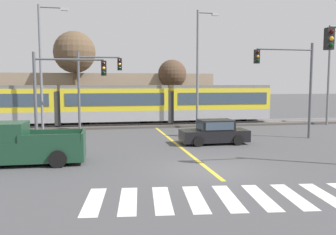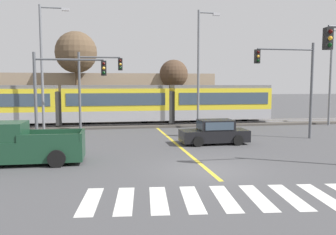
{
  "view_description": "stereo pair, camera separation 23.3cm",
  "coord_description": "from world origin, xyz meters",
  "px_view_note": "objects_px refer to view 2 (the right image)",
  "views": [
    {
      "loc": [
        -4.68,
        -14.66,
        3.79
      ],
      "look_at": [
        -0.39,
        7.53,
        1.6
      ],
      "focal_mm": 38.0,
      "sensor_mm": 36.0,
      "label": 1
    },
    {
      "loc": [
        -4.46,
        -14.7,
        3.79
      ],
      "look_at": [
        -0.39,
        7.53,
        1.6
      ],
      "focal_mm": 38.0,
      "sensor_mm": 36.0,
      "label": 2
    }
  ],
  "objects_px": {
    "light_rail_tram": "(116,103)",
    "street_lamp_east": "(333,70)",
    "bare_tree_east": "(174,74)",
    "traffic_light_mid_right": "(293,76)",
    "street_lamp_west": "(44,61)",
    "street_lamp_centre": "(200,63)",
    "bare_tree_west": "(76,53)",
    "sedan_crossing": "(214,133)",
    "pickup_truck": "(22,146)",
    "traffic_light_mid_left": "(61,84)",
    "traffic_light_far_left": "(94,80)"
  },
  "relations": [
    {
      "from": "bare_tree_west",
      "to": "bare_tree_east",
      "type": "relative_size",
      "value": 1.41
    },
    {
      "from": "pickup_truck",
      "to": "bare_tree_west",
      "type": "distance_m",
      "value": 19.57
    },
    {
      "from": "light_rail_tram",
      "to": "bare_tree_east",
      "type": "bearing_deg",
      "value": 40.7
    },
    {
      "from": "traffic_light_mid_right",
      "to": "street_lamp_east",
      "type": "height_order",
      "value": "street_lamp_east"
    },
    {
      "from": "light_rail_tram",
      "to": "street_lamp_east",
      "type": "xyz_separation_m",
      "value": [
        19.2,
        -2.6,
        2.9
      ]
    },
    {
      "from": "sedan_crossing",
      "to": "traffic_light_mid_left",
      "type": "height_order",
      "value": "traffic_light_mid_left"
    },
    {
      "from": "light_rail_tram",
      "to": "sedan_crossing",
      "type": "relative_size",
      "value": 6.66
    },
    {
      "from": "bare_tree_west",
      "to": "traffic_light_far_left",
      "type": "bearing_deg",
      "value": -78.23
    },
    {
      "from": "street_lamp_centre",
      "to": "bare_tree_west",
      "type": "xyz_separation_m",
      "value": [
        -10.44,
        7.44,
        1.35
      ]
    },
    {
      "from": "traffic_light_far_left",
      "to": "bare_tree_west",
      "type": "xyz_separation_m",
      "value": [
        -1.89,
        9.08,
        2.75
      ]
    },
    {
      "from": "light_rail_tram",
      "to": "street_lamp_west",
      "type": "bearing_deg",
      "value": -154.77
    },
    {
      "from": "traffic_light_mid_left",
      "to": "traffic_light_far_left",
      "type": "distance_m",
      "value": 5.24
    },
    {
      "from": "light_rail_tram",
      "to": "street_lamp_east",
      "type": "height_order",
      "value": "street_lamp_east"
    },
    {
      "from": "traffic_light_mid_right",
      "to": "bare_tree_east",
      "type": "distance_m",
      "value": 15.58
    },
    {
      "from": "traffic_light_far_left",
      "to": "street_lamp_west",
      "type": "xyz_separation_m",
      "value": [
        -3.78,
        1.89,
        1.46
      ]
    },
    {
      "from": "bare_tree_west",
      "to": "street_lamp_east",
      "type": "bearing_deg",
      "value": -17.48
    },
    {
      "from": "sedan_crossing",
      "to": "pickup_truck",
      "type": "height_order",
      "value": "pickup_truck"
    },
    {
      "from": "bare_tree_east",
      "to": "bare_tree_west",
      "type": "bearing_deg",
      "value": -175.67
    },
    {
      "from": "traffic_light_mid_right",
      "to": "street_lamp_west",
      "type": "relative_size",
      "value": 0.67
    },
    {
      "from": "traffic_light_mid_right",
      "to": "street_lamp_centre",
      "type": "xyz_separation_m",
      "value": [
        -4.7,
        6.46,
        1.11
      ]
    },
    {
      "from": "sedan_crossing",
      "to": "light_rail_tram",
      "type": "bearing_deg",
      "value": 118.97
    },
    {
      "from": "street_lamp_west",
      "to": "bare_tree_west",
      "type": "distance_m",
      "value": 7.55
    },
    {
      "from": "sedan_crossing",
      "to": "bare_tree_west",
      "type": "bearing_deg",
      "value": 122.11
    },
    {
      "from": "pickup_truck",
      "to": "street_lamp_east",
      "type": "height_order",
      "value": "street_lamp_east"
    },
    {
      "from": "light_rail_tram",
      "to": "traffic_light_mid_left",
      "type": "height_order",
      "value": "traffic_light_mid_left"
    },
    {
      "from": "bare_tree_east",
      "to": "light_rail_tram",
      "type": "bearing_deg",
      "value": -139.3
    },
    {
      "from": "light_rail_tram",
      "to": "pickup_truck",
      "type": "xyz_separation_m",
      "value": [
        -4.9,
        -14.02,
        -1.2
      ]
    },
    {
      "from": "street_lamp_centre",
      "to": "bare_tree_west",
      "type": "relative_size",
      "value": 1.1
    },
    {
      "from": "bare_tree_east",
      "to": "street_lamp_west",
      "type": "bearing_deg",
      "value": -145.91
    },
    {
      "from": "sedan_crossing",
      "to": "bare_tree_east",
      "type": "bearing_deg",
      "value": 88.14
    },
    {
      "from": "light_rail_tram",
      "to": "bare_tree_east",
      "type": "xyz_separation_m",
      "value": [
        6.2,
        5.34,
        2.66
      ]
    },
    {
      "from": "light_rail_tram",
      "to": "bare_tree_east",
      "type": "height_order",
      "value": "bare_tree_east"
    },
    {
      "from": "street_lamp_centre",
      "to": "bare_tree_east",
      "type": "height_order",
      "value": "street_lamp_centre"
    },
    {
      "from": "sedan_crossing",
      "to": "street_lamp_east",
      "type": "bearing_deg",
      "value": 29.68
    },
    {
      "from": "pickup_truck",
      "to": "traffic_light_mid_left",
      "type": "relative_size",
      "value": 0.97
    },
    {
      "from": "street_lamp_east",
      "to": "street_lamp_west",
      "type": "bearing_deg",
      "value": -179.99
    },
    {
      "from": "traffic_light_mid_right",
      "to": "traffic_light_mid_left",
      "type": "xyz_separation_m",
      "value": [
        -15.04,
        -0.09,
        -0.54
      ]
    },
    {
      "from": "light_rail_tram",
      "to": "bare_tree_east",
      "type": "relative_size",
      "value": 4.49
    },
    {
      "from": "street_lamp_west",
      "to": "street_lamp_centre",
      "type": "distance_m",
      "value": 12.33
    },
    {
      "from": "street_lamp_centre",
      "to": "street_lamp_east",
      "type": "xyz_separation_m",
      "value": [
        12.4,
        0.25,
        -0.46
      ]
    },
    {
      "from": "street_lamp_west",
      "to": "bare_tree_east",
      "type": "height_order",
      "value": "street_lamp_west"
    },
    {
      "from": "street_lamp_east",
      "to": "traffic_light_mid_left",
      "type": "bearing_deg",
      "value": -163.34
    },
    {
      "from": "traffic_light_mid_right",
      "to": "street_lamp_east",
      "type": "relative_size",
      "value": 0.75
    },
    {
      "from": "street_lamp_west",
      "to": "street_lamp_east",
      "type": "distance_m",
      "value": 24.73
    },
    {
      "from": "pickup_truck",
      "to": "bare_tree_west",
      "type": "xyz_separation_m",
      "value": [
        1.26,
        18.61,
        5.91
      ]
    },
    {
      "from": "traffic_light_mid_left",
      "to": "street_lamp_centre",
      "type": "xyz_separation_m",
      "value": [
        10.34,
        6.55,
        1.65
      ]
    },
    {
      "from": "traffic_light_far_left",
      "to": "bare_tree_east",
      "type": "relative_size",
      "value": 0.97
    },
    {
      "from": "traffic_light_far_left",
      "to": "street_lamp_east",
      "type": "relative_size",
      "value": 0.7
    },
    {
      "from": "traffic_light_far_left",
      "to": "bare_tree_west",
      "type": "relative_size",
      "value": 0.69
    },
    {
      "from": "sedan_crossing",
      "to": "bare_tree_east",
      "type": "height_order",
      "value": "bare_tree_east"
    }
  ]
}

